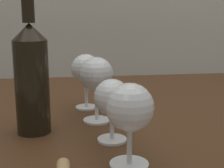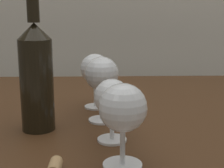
{
  "view_description": "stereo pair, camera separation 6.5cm",
  "coord_description": "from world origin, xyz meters",
  "px_view_note": "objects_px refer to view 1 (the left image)",
  "views": [
    {
      "loc": [
        -0.11,
        -0.85,
        0.97
      ],
      "look_at": [
        -0.03,
        -0.22,
        0.82
      ],
      "focal_mm": 53.53,
      "sensor_mm": 36.0,
      "label": 1
    },
    {
      "loc": [
        -0.05,
        -0.86,
        0.97
      ],
      "look_at": [
        -0.03,
        -0.22,
        0.82
      ],
      "focal_mm": 53.53,
      "sensor_mm": 36.0,
      "label": 2
    }
  ],
  "objects_px": {
    "wine_glass_chardonnay": "(96,76)",
    "wine_glass_pinot": "(86,70)",
    "wine_glass_merlot": "(130,109)",
    "wine_glass_port": "(112,99)",
    "wine_bottle": "(32,75)"
  },
  "relations": [
    {
      "from": "wine_glass_port",
      "to": "wine_bottle",
      "type": "height_order",
      "value": "wine_bottle"
    },
    {
      "from": "wine_glass_chardonnay",
      "to": "wine_glass_pinot",
      "type": "bearing_deg",
      "value": 99.11
    },
    {
      "from": "wine_glass_chardonnay",
      "to": "wine_bottle",
      "type": "bearing_deg",
      "value": -159.95
    },
    {
      "from": "wine_glass_merlot",
      "to": "wine_glass_chardonnay",
      "type": "xyz_separation_m",
      "value": [
        -0.04,
        0.24,
        0.01
      ]
    },
    {
      "from": "wine_glass_chardonnay",
      "to": "wine_bottle",
      "type": "relative_size",
      "value": 0.48
    },
    {
      "from": "wine_glass_merlot",
      "to": "wine_glass_chardonnay",
      "type": "distance_m",
      "value": 0.24
    },
    {
      "from": "wine_glass_pinot",
      "to": "wine_bottle",
      "type": "bearing_deg",
      "value": -126.97
    },
    {
      "from": "wine_glass_port",
      "to": "wine_glass_pinot",
      "type": "xyz_separation_m",
      "value": [
        -0.04,
        0.24,
        0.02
      ]
    },
    {
      "from": "wine_glass_merlot",
      "to": "wine_glass_chardonnay",
      "type": "height_order",
      "value": "wine_glass_chardonnay"
    },
    {
      "from": "wine_glass_merlot",
      "to": "wine_glass_port",
      "type": "relative_size",
      "value": 1.13
    },
    {
      "from": "wine_glass_chardonnay",
      "to": "wine_glass_pinot",
      "type": "xyz_separation_m",
      "value": [
        -0.02,
        0.11,
        -0.01
      ]
    },
    {
      "from": "wine_glass_merlot",
      "to": "wine_glass_pinot",
      "type": "xyz_separation_m",
      "value": [
        -0.05,
        0.35,
        0.0
      ]
    },
    {
      "from": "wine_glass_port",
      "to": "wine_bottle",
      "type": "distance_m",
      "value": 0.18
    },
    {
      "from": "wine_glass_merlot",
      "to": "wine_glass_port",
      "type": "bearing_deg",
      "value": 97.29
    },
    {
      "from": "wine_glass_port",
      "to": "wine_glass_chardonnay",
      "type": "xyz_separation_m",
      "value": [
        -0.02,
        0.12,
        0.02
      ]
    }
  ]
}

